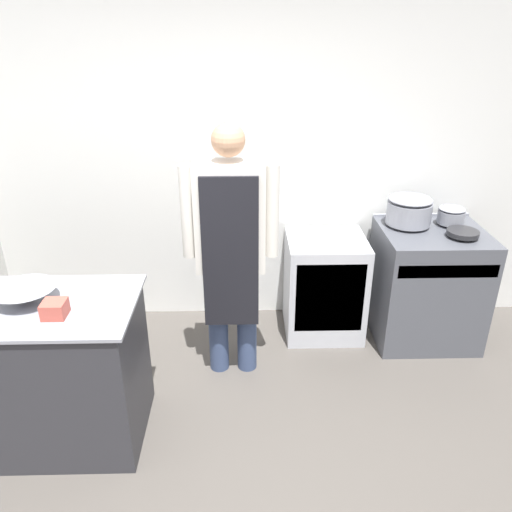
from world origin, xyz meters
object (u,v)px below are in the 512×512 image
at_px(saute_pan, 463,233).
at_px(sauce_pot, 451,215).
at_px(person_cook, 231,241).
at_px(fridge_unit, 324,286).
at_px(plastic_tub, 55,309).
at_px(stock_pot, 409,209).
at_px(stove, 426,285).
at_px(mixing_bowl, 25,295).

height_order(saute_pan, sauce_pot, sauce_pot).
bearing_deg(person_cook, fridge_unit, 34.33).
xyz_separation_m(plastic_tub, saute_pan, (2.60, 1.04, -0.02)).
distance_m(plastic_tub, sauce_pot, 2.90).
height_order(stock_pot, saute_pan, stock_pot).
bearing_deg(stove, stock_pot, 144.99).
bearing_deg(stock_pot, sauce_pot, -0.00).
bearing_deg(mixing_bowl, stove, 20.60).
bearing_deg(stove, plastic_tub, -154.61).
bearing_deg(mixing_bowl, sauce_pot, 21.74).
bearing_deg(plastic_tub, saute_pan, 21.79).
bearing_deg(saute_pan, plastic_tub, -158.21).
height_order(stove, sauce_pot, sauce_pot).
height_order(stove, stock_pot, stock_pot).
height_order(person_cook, sauce_pot, person_cook).
distance_m(fridge_unit, saute_pan, 1.12).
height_order(fridge_unit, plastic_tub, plastic_tub).
relative_size(mixing_bowl, plastic_tub, 2.89).
bearing_deg(stove, fridge_unit, 173.63).
distance_m(stove, sauce_pot, 0.58).
distance_m(fridge_unit, person_cook, 1.08).
height_order(mixing_bowl, sauce_pot, sauce_pot).
relative_size(stove, stock_pot, 2.76).
bearing_deg(fridge_unit, stock_pot, 3.14).
height_order(stove, fridge_unit, stove).
relative_size(stock_pot, sauce_pot, 1.65).
relative_size(stove, sauce_pot, 4.55).
xyz_separation_m(stove, saute_pan, (0.16, -0.12, 0.49)).
bearing_deg(person_cook, stove, 15.05).
xyz_separation_m(person_cook, plastic_tub, (-0.91, -0.75, -0.06)).
xyz_separation_m(stove, stock_pot, (-0.18, 0.12, 0.59)).
bearing_deg(sauce_pot, mixing_bowl, -158.26).
bearing_deg(fridge_unit, stove, -6.37).
height_order(fridge_unit, saute_pan, saute_pan).
bearing_deg(stove, mixing_bowl, -159.40).
relative_size(stove, person_cook, 0.52).
height_order(stove, plastic_tub, plastic_tub).
xyz_separation_m(fridge_unit, sauce_pot, (0.95, 0.03, 0.59)).
relative_size(stove, fridge_unit, 1.14).
height_order(plastic_tub, stock_pot, stock_pot).
distance_m(stove, stock_pot, 0.63).
distance_m(person_cook, stock_pot, 1.46).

